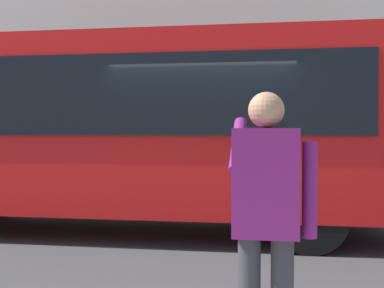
# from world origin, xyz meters

# --- Properties ---
(ground_plane) EXTENTS (60.00, 60.00, 0.00)m
(ground_plane) POSITION_xyz_m (0.00, 0.00, 0.00)
(ground_plane) COLOR #38383A
(red_bus) EXTENTS (9.05, 2.54, 3.08)m
(red_bus) POSITION_xyz_m (1.58, -0.33, 1.68)
(red_bus) COLOR red
(red_bus) RESTS_ON ground_plane
(pedestrian_photographer) EXTENTS (0.53, 0.52, 1.70)m
(pedestrian_photographer) POSITION_xyz_m (-0.96, 4.51, 1.14)
(pedestrian_photographer) COLOR #2D2D33
(pedestrian_photographer) RESTS_ON sidewalk_curb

